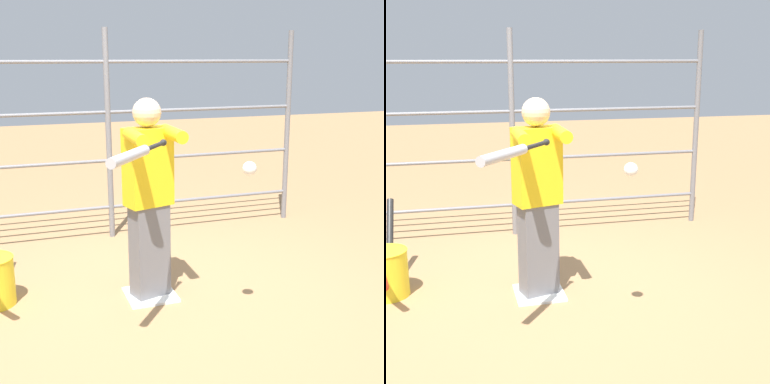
{
  "view_description": "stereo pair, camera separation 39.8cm",
  "coord_description": "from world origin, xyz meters",
  "views": [
    {
      "loc": [
        1.03,
        3.95,
        1.92
      ],
      "look_at": [
        -0.26,
        0.29,
        0.93
      ],
      "focal_mm": 50.0,
      "sensor_mm": 36.0,
      "label": 1
    },
    {
      "loc": [
        0.65,
        4.06,
        1.92
      ],
      "look_at": [
        -0.26,
        0.29,
        0.93
      ],
      "focal_mm": 50.0,
      "sensor_mm": 36.0,
      "label": 2
    }
  ],
  "objects": [
    {
      "name": "batter",
      "position": [
        0.0,
        0.02,
        0.88
      ],
      "size": [
        0.4,
        0.62,
        1.62
      ],
      "color": "slate",
      "rests_on": "ground"
    },
    {
      "name": "ground_plane",
      "position": [
        0.0,
        0.0,
        0.0
      ],
      "size": [
        24.0,
        24.0,
        0.0
      ],
      "primitive_type": "plane",
      "color": "#9E754C"
    },
    {
      "name": "home_plate",
      "position": [
        0.0,
        0.0,
        0.01
      ],
      "size": [
        0.4,
        0.4,
        0.02
      ],
      "color": "white",
      "rests_on": "ground"
    },
    {
      "name": "fence_backstop",
      "position": [
        0.0,
        -1.6,
        1.1
      ],
      "size": [
        4.3,
        0.06,
        2.2
      ],
      "color": "slate",
      "rests_on": "ground"
    },
    {
      "name": "baseball_bat_swinging",
      "position": [
        0.3,
        0.83,
        1.35
      ],
      "size": [
        0.54,
        0.69,
        0.07
      ],
      "color": "black"
    },
    {
      "name": "softball_in_flight",
      "position": [
        -0.52,
        0.73,
        1.18
      ],
      "size": [
        0.1,
        0.1,
        0.1
      ],
      "color": "white"
    }
  ]
}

